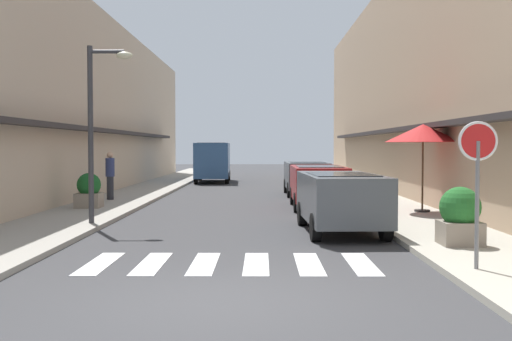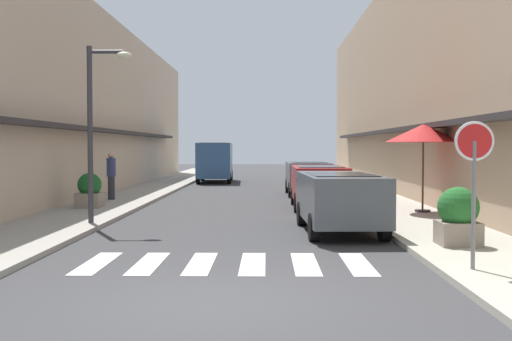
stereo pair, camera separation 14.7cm
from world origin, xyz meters
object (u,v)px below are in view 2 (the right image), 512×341
planter_corner (458,216)px  planter_midblock (90,191)px  parked_car_far (308,174)px  cafe_umbrella (423,134)px  delivery_van (215,159)px  pedestrian_walking_near (111,174)px  parked_car_mid (319,182)px  round_street_sign (474,156)px  parked_car_near (339,196)px  street_lamp (98,113)px

planter_corner → planter_midblock: size_ratio=1.04×
parked_car_far → cafe_umbrella: 8.71m
delivery_van → planter_corner: size_ratio=4.57×
pedestrian_walking_near → parked_car_mid: bearing=69.1°
pedestrian_walking_near → cafe_umbrella: bearing=62.5°
parked_car_far → pedestrian_walking_near: bearing=-154.2°
parked_car_far → round_street_sign: 17.07m
planter_midblock → delivery_van: bearing=80.6°
parked_car_near → round_street_sign: round_street_sign is taller
round_street_sign → planter_midblock: size_ratio=2.12×
round_street_sign → planter_corner: 2.85m
planter_corner → planter_midblock: 12.42m
street_lamp → cafe_umbrella: street_lamp is taller
delivery_van → planter_midblock: size_ratio=4.77×
round_street_sign → pedestrian_walking_near: round_street_sign is taller
parked_car_near → pedestrian_walking_near: bearing=133.6°
parked_car_mid → round_street_sign: round_street_sign is taller
parked_car_mid → parked_car_far: bearing=90.0°
cafe_umbrella → pedestrian_walking_near: size_ratio=1.49×
parked_car_near → planter_midblock: parked_car_near is taller
planter_corner → pedestrian_walking_near: size_ratio=0.66×
parked_car_far → planter_midblock: parked_car_far is taller
pedestrian_walking_near → round_street_sign: bearing=29.3°
planter_midblock → pedestrian_walking_near: bearing=91.0°
parked_car_mid → parked_car_far: same height
parked_car_mid → delivery_van: (-4.90, 15.77, 0.48)m
parked_car_far → pedestrian_walking_near: size_ratio=2.28×
parked_car_mid → parked_car_near: bearing=-90.0°
parked_car_near → cafe_umbrella: 5.15m
planter_midblock → pedestrian_walking_near: (-0.05, 3.06, 0.42)m
parked_car_near → street_lamp: size_ratio=0.94×
parked_car_near → round_street_sign: size_ratio=1.80×
parked_car_mid → street_lamp: bearing=-140.6°
round_street_sign → planter_corner: (0.53, 2.50, -1.26)m
parked_car_near → planter_corner: parked_car_near is taller
parked_car_near → planter_corner: bearing=-51.0°
delivery_van → cafe_umbrella: 19.66m
parked_car_far → street_lamp: bearing=-119.7°
street_lamp → planter_corner: street_lamp is taller
cafe_umbrella → planter_midblock: (-10.69, 1.20, -1.86)m
cafe_umbrella → pedestrian_walking_near: 11.65m
round_street_sign → parked_car_near: bearing=107.2°
round_street_sign → planter_midblock: round_street_sign is taller
parked_car_mid → cafe_umbrella: 4.06m
parked_car_near → round_street_sign: 5.45m
delivery_van → street_lamp: size_ratio=1.18×
parked_car_near → delivery_van: delivery_van is taller
parked_car_mid → street_lamp: 8.33m
round_street_sign → street_lamp: size_ratio=0.52×
cafe_umbrella → round_street_sign: bearing=-99.1°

